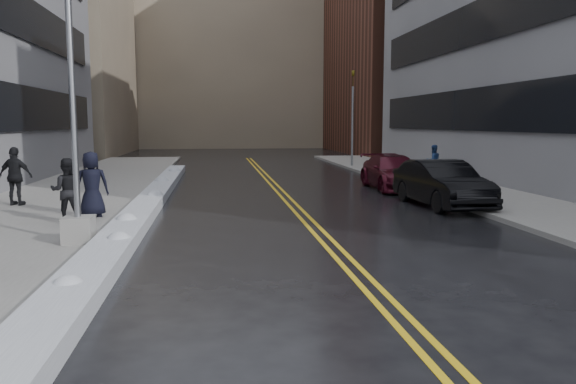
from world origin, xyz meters
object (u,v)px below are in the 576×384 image
object	(u,v)px
pedestrian_east	(433,161)
car_black	(442,184)
fire_hydrant	(449,182)
pedestrian_c	(92,184)
traffic_signal	(352,114)
pedestrian_b	(67,190)
pedestrian_d	(16,176)
lamppost	(74,138)
car_maroon	(393,172)

from	to	relation	value
pedestrian_east	car_black	size ratio (longest dim) A/B	0.33
fire_hydrant	pedestrian_c	bearing A→B (deg)	-161.11
traffic_signal	pedestrian_b	distance (m)	23.18
fire_hydrant	pedestrian_d	xyz separation A→B (m)	(-15.74, -1.65, 0.57)
fire_hydrant	pedestrian_b	size ratio (longest dim) A/B	0.41
pedestrian_b	pedestrian_c	size ratio (longest dim) A/B	0.93
pedestrian_c	car_black	bearing A→B (deg)	174.80
car_black	pedestrian_east	bearing A→B (deg)	66.52
fire_hydrant	pedestrian_c	xyz separation A→B (m)	(-12.74, -4.36, 0.55)
pedestrian_c	pedestrian_d	world-z (taller)	pedestrian_d
lamppost	pedestrian_c	distance (m)	3.94
lamppost	car_maroon	distance (m)	15.10
fire_hydrant	lamppost	bearing A→B (deg)	-146.96
pedestrian_c	car_maroon	distance (m)	13.13
fire_hydrant	pedestrian_east	distance (m)	6.19
fire_hydrant	car_black	xyz separation A→B (m)	(-1.50, -2.87, 0.25)
pedestrian_c	pedestrian_d	xyz separation A→B (m)	(-3.00, 2.71, 0.02)
car_black	fire_hydrant	bearing A→B (deg)	58.97
car_black	car_maroon	xyz separation A→B (m)	(0.00, 5.28, -0.06)
traffic_signal	pedestrian_d	bearing A→B (deg)	-134.25
lamppost	pedestrian_d	bearing A→B (deg)	118.46
pedestrian_d	fire_hydrant	bearing A→B (deg)	-160.97
pedestrian_b	car_black	world-z (taller)	pedestrian_b
lamppost	car_black	distance (m)	12.08
car_black	pedestrian_b	bearing A→B (deg)	-172.11
pedestrian_c	pedestrian_east	bearing A→B (deg)	-157.27
car_black	car_maroon	distance (m)	5.28
traffic_signal	car_maroon	distance (m)	11.94
pedestrian_d	car_maroon	bearing A→B (deg)	-151.06
traffic_signal	pedestrian_c	world-z (taller)	traffic_signal
car_black	car_maroon	world-z (taller)	car_black
pedestrian_c	car_black	size ratio (longest dim) A/B	0.39
pedestrian_east	pedestrian_d	bearing A→B (deg)	17.14
pedestrian_b	pedestrian_c	bearing A→B (deg)	-124.27
fire_hydrant	car_black	world-z (taller)	car_black
pedestrian_east	car_maroon	size ratio (longest dim) A/B	0.32
traffic_signal	pedestrian_east	distance (m)	8.71
pedestrian_b	pedestrian_d	size ratio (longest dim) A/B	0.91
lamppost	car_maroon	bearing A→B (deg)	43.94
lamppost	car_black	world-z (taller)	lamppost
pedestrian_c	car_black	distance (m)	11.35
pedestrian_d	pedestrian_east	distance (m)	19.03
lamppost	pedestrian_east	size ratio (longest dim) A/B	4.70
pedestrian_c	pedestrian_d	distance (m)	4.05
traffic_signal	car_black	size ratio (longest dim) A/B	1.23
car_maroon	traffic_signal	bearing A→B (deg)	86.21
traffic_signal	pedestrian_east	world-z (taller)	traffic_signal
traffic_signal	pedestrian_east	size ratio (longest dim) A/B	3.70
pedestrian_d	car_black	world-z (taller)	pedestrian_d
lamppost	pedestrian_d	distance (m)	7.36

